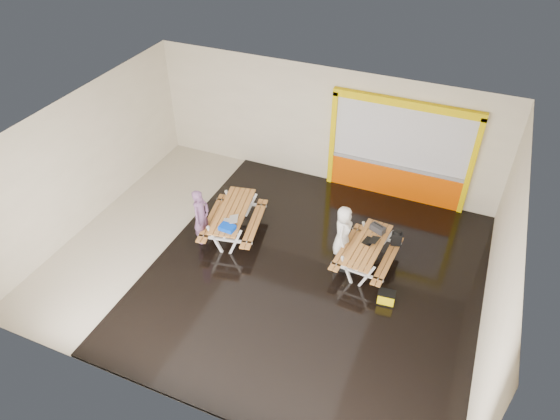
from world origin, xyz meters
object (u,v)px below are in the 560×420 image
at_px(picnic_table_right, 368,249).
at_px(person_left, 201,216).
at_px(laptop_right, 370,241).
at_px(toolbox, 378,228).
at_px(person_right, 343,231).
at_px(picnic_table_left, 233,216).
at_px(dark_case, 348,267).
at_px(fluke_bag, 386,298).
at_px(blue_pouch, 227,228).
at_px(laptop_left, 230,221).
at_px(backpack, 397,238).

relative_size(picnic_table_right, person_left, 1.28).
height_order(laptop_right, toolbox, toolbox).
bearing_deg(toolbox, picnic_table_right, -98.02).
bearing_deg(person_right, picnic_table_left, 91.87).
relative_size(picnic_table_left, person_right, 1.64).
distance_m(dark_case, fluke_bag, 1.30).
xyz_separation_m(person_left, person_right, (3.37, 0.91, -0.06)).
bearing_deg(laptop_right, blue_pouch, -163.60).
distance_m(laptop_left, toolbox, 3.57).
xyz_separation_m(picnic_table_left, laptop_right, (3.48, 0.24, 0.17)).
height_order(dark_case, fluke_bag, fluke_bag).
height_order(toolbox, fluke_bag, toolbox).
bearing_deg(backpack, person_right, -163.49).
relative_size(laptop_right, fluke_bag, 0.99).
bearing_deg(dark_case, fluke_bag, -32.92).
bearing_deg(person_left, picnic_table_right, -76.86).
height_order(picnic_table_left, person_right, person_right).
bearing_deg(person_left, backpack, -71.57).
distance_m(person_right, dark_case, 0.86).
height_order(picnic_table_right, toolbox, toolbox).
relative_size(picnic_table_right, laptop_left, 4.13).
bearing_deg(picnic_table_right, dark_case, -141.85).
bearing_deg(dark_case, person_left, -173.11).
xyz_separation_m(person_left, laptop_right, (4.06, 0.81, -0.05)).
distance_m(picnic_table_right, person_left, 4.11).
height_order(laptop_right, blue_pouch, blue_pouch).
relative_size(laptop_right, dark_case, 1.06).
bearing_deg(picnic_table_left, laptop_right, 4.02).
height_order(picnic_table_left, blue_pouch, blue_pouch).
xyz_separation_m(person_right, dark_case, (0.31, -0.47, -0.65)).
distance_m(picnic_table_left, blue_pouch, 0.79).
bearing_deg(toolbox, laptop_right, -96.86).
bearing_deg(person_left, picnic_table_left, -42.95).
xyz_separation_m(person_right, blue_pouch, (-2.56, -1.06, 0.08)).
xyz_separation_m(laptop_right, backpack, (0.53, 0.47, -0.11)).
height_order(picnic_table_left, laptop_right, laptop_right).
bearing_deg(person_right, blue_pouch, 107.28).
height_order(person_left, person_right, person_left).
xyz_separation_m(picnic_table_left, backpack, (4.01, 0.71, 0.07)).
xyz_separation_m(person_right, laptop_left, (-2.62, -0.82, 0.08)).
bearing_deg(blue_pouch, picnic_table_right, 15.19).
xyz_separation_m(laptop_left, backpack, (3.84, 1.18, -0.17)).
bearing_deg(backpack, dark_case, -137.72).
height_order(picnic_table_right, dark_case, picnic_table_right).
xyz_separation_m(blue_pouch, fluke_bag, (3.96, -0.11, -0.64)).
relative_size(laptop_left, blue_pouch, 1.26).
bearing_deg(person_right, fluke_bag, -135.11).
bearing_deg(fluke_bag, picnic_table_right, 126.29).
xyz_separation_m(picnic_table_right, fluke_bag, (0.73, -0.99, -0.36)).
relative_size(person_left, blue_pouch, 4.07).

